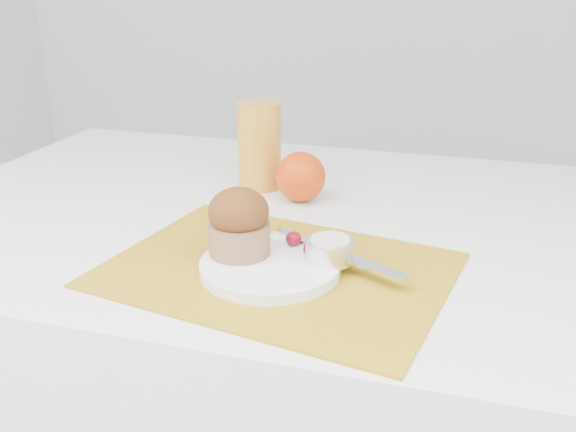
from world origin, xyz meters
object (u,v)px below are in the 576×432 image
(muffin, at_px, (239,223))
(plate, at_px, (270,266))
(orange, at_px, (301,177))
(table, at_px, (279,403))
(juice_glass, at_px, (259,146))

(muffin, bearing_deg, plate, -15.79)
(orange, distance_m, muffin, 0.26)
(orange, bearing_deg, table, -108.83)
(juice_glass, height_order, muffin, juice_glass)
(plate, xyz_separation_m, orange, (-0.04, 0.27, 0.03))
(orange, relative_size, juice_glass, 0.55)
(plate, height_order, juice_glass, juice_glass)
(table, relative_size, plate, 6.65)
(table, bearing_deg, plate, -75.03)
(table, xyz_separation_m, muffin, (0.01, -0.20, 0.44))
(table, distance_m, orange, 0.42)
(juice_glass, bearing_deg, orange, -28.26)
(table, bearing_deg, juice_glass, 121.68)
(table, relative_size, juice_glass, 7.91)
(table, relative_size, orange, 14.38)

